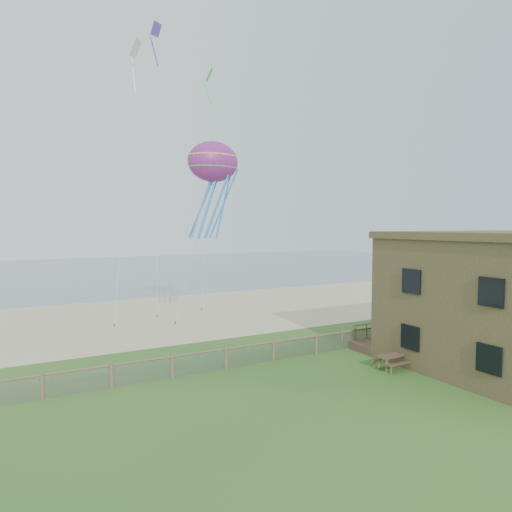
{
  "coord_description": "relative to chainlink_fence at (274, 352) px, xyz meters",
  "views": [
    {
      "loc": [
        -13.25,
        -15.93,
        7.71
      ],
      "look_at": [
        -0.04,
        8.0,
        5.91
      ],
      "focal_mm": 32.0,
      "sensor_mm": 36.0,
      "label": 1
    }
  ],
  "objects": [
    {
      "name": "picnic_table",
      "position": [
        4.93,
        -4.26,
        -0.15
      ],
      "size": [
        2.0,
        1.57,
        0.81
      ],
      "primitive_type": null,
      "rotation": [
        0.0,
        0.0,
        0.06
      ],
      "color": "brown",
      "rests_on": "ground"
    },
    {
      "name": "kite_purple",
      "position": [
        -3.14,
        11.41,
        20.51
      ],
      "size": [
        1.75,
        2.04,
        2.79
      ],
      "primitive_type": null,
      "rotation": [
        0.44,
        0.0,
        0.54
      ],
      "color": "#5C36B0"
    },
    {
      "name": "ocean",
      "position": [
        0.0,
        60.0,
        -0.55
      ],
      "size": [
        160.0,
        68.0,
        0.02
      ],
      "primitive_type": "cube",
      "color": "slate",
      "rests_on": "ground"
    },
    {
      "name": "ground",
      "position": [
        0.0,
        -6.0,
        -0.55
      ],
      "size": [
        160.0,
        160.0,
        0.0
      ],
      "primitive_type": "plane",
      "color": "#25581E",
      "rests_on": "ground"
    },
    {
      "name": "motel_deck",
      "position": [
        13.0,
        -1.0,
        -0.3
      ],
      "size": [
        15.0,
        2.0,
        0.5
      ],
      "primitive_type": "cube",
      "color": "brown",
      "rests_on": "ground"
    },
    {
      "name": "octopus_kite",
      "position": [
        0.29,
        9.12,
        9.9
      ],
      "size": [
        3.88,
        2.88,
        7.61
      ],
      "primitive_type": null,
      "rotation": [
        0.0,
        0.0,
        0.07
      ],
      "color": "red"
    },
    {
      "name": "chainlink_fence",
      "position": [
        0.0,
        0.0,
        0.0
      ],
      "size": [
        36.2,
        0.2,
        1.25
      ],
      "primitive_type": null,
      "color": "brown",
      "rests_on": "ground"
    },
    {
      "name": "kite_green",
      "position": [
        1.58,
        12.72,
        18.58
      ],
      "size": [
        1.99,
        1.72,
        2.57
      ],
      "primitive_type": null,
      "rotation": [
        0.44,
        0.0,
        1.1
      ],
      "color": "#36CC5D"
    },
    {
      "name": "kite_white",
      "position": [
        -5.16,
        9.51,
        18.1
      ],
      "size": [
        2.34,
        2.17,
        3.21
      ],
      "primitive_type": null,
      "rotation": [
        0.44,
        0.0,
        0.95
      ],
      "color": "white"
    },
    {
      "name": "sand_beach",
      "position": [
        0.0,
        16.0,
        -0.55
      ],
      "size": [
        72.0,
        20.0,
        0.02
      ],
      "primitive_type": "cube",
      "color": "#C9B491",
      "rests_on": "ground"
    }
  ]
}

